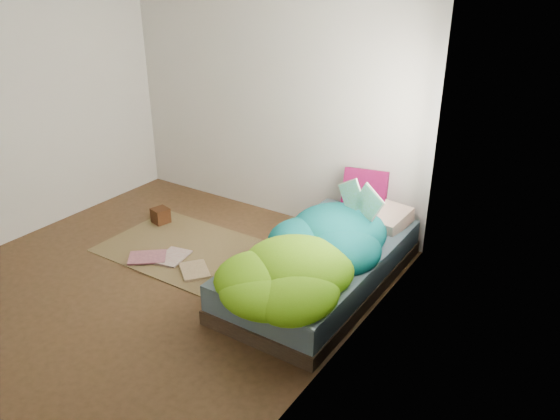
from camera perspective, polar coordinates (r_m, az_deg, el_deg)
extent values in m
cube|color=#432F19|center=(4.91, -12.60, -7.18)|extent=(3.50, 3.50, 0.00)
cube|color=silver|center=(5.66, -1.04, 12.01)|extent=(3.50, 0.04, 2.60)
cube|color=silver|center=(5.76, -26.40, 9.69)|extent=(0.04, 3.50, 2.60)
cube|color=silver|center=(3.37, 6.81, 2.79)|extent=(0.04, 3.50, 2.60)
cube|color=white|center=(4.12, 12.46, 7.99)|extent=(0.01, 1.00, 1.20)
cube|color=#31251B|center=(4.72, 4.31, -7.16)|extent=(1.00, 2.00, 0.12)
cube|color=#465E70|center=(4.63, 4.38, -5.38)|extent=(0.98, 1.96, 0.22)
cube|color=brown|center=(5.33, -9.59, -4.10)|extent=(1.60, 1.10, 0.01)
cube|color=beige|center=(5.11, 9.95, -0.45)|extent=(0.65, 0.46, 0.13)
cube|color=#510527|center=(5.24, 8.86, 1.98)|extent=(0.43, 0.22, 0.41)
cube|color=#32180B|center=(5.88, -12.37, -0.56)|extent=(0.19, 0.19, 0.16)
imported|color=beige|center=(5.25, -12.26, -4.61)|extent=(0.30, 0.37, 0.02)
imported|color=#BA6B76|center=(5.34, -13.54, -4.20)|extent=(0.42, 0.41, 0.03)
imported|color=tan|center=(4.94, -10.24, -6.46)|extent=(0.39, 0.38, 0.02)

